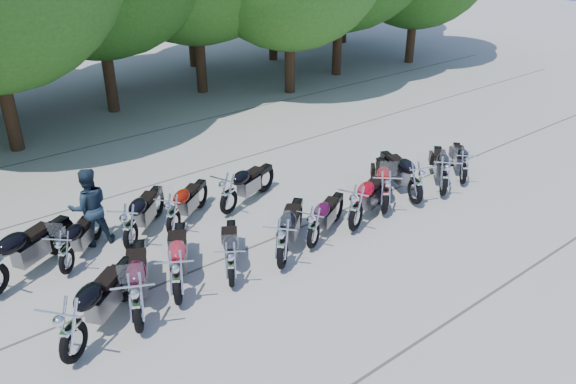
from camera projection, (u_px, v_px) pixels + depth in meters
ground at (330, 259)px, 12.56m from camera, size 90.00×90.00×0.00m
motorcycle_0 at (71, 329)px, 9.36m from camera, size 2.50×2.20×1.45m
motorcycle_1 at (136, 301)px, 10.06m from camera, size 1.79×2.55×1.40m
motorcycle_2 at (177, 276)px, 10.79m from camera, size 1.86×2.43×1.36m
motorcycle_3 at (231, 264)px, 11.35m from camera, size 1.66×2.05×1.16m
motorcycle_4 at (282, 243)px, 11.90m from camera, size 2.29×2.10×1.35m
motorcycle_5 at (313, 227)px, 12.66m from camera, size 2.18×1.52×1.20m
motorcycle_6 at (356, 207)px, 13.32m from camera, size 2.52×1.62×1.37m
motorcycle_7 at (385, 191)px, 14.10m from camera, size 2.15×2.24×1.35m
motorcycle_8 at (416, 182)px, 14.57m from camera, size 1.60×2.52×1.37m
motorcycle_9 at (445, 175)px, 15.02m from camera, size 2.16×2.11×1.31m
motorcycle_10 at (464, 167)px, 15.73m from camera, size 1.89×1.86×1.15m
motorcycle_12 at (65, 251)px, 11.76m from camera, size 1.88×1.92×1.16m
motorcycle_13 at (129, 226)px, 12.58m from camera, size 2.18×2.11×1.32m
motorcycle_14 at (173, 214)px, 13.18m from camera, size 2.15×1.82×1.23m
motorcycle_15 at (228, 193)px, 14.09m from camera, size 2.41×1.45×1.30m
rider_1 at (89, 207)px, 12.77m from camera, size 1.04×0.88×1.89m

